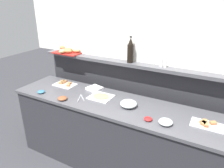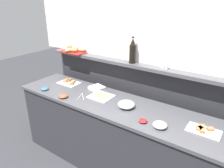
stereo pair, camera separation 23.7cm
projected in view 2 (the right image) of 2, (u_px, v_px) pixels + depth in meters
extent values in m
plane|color=#38383D|center=(137.00, 142.00, 3.14)|extent=(12.00, 12.00, 0.00)
cube|color=#2D2D33|center=(115.00, 138.00, 2.52)|extent=(2.57, 0.59, 0.87)
cube|color=#4C4C51|center=(115.00, 105.00, 2.35)|extent=(2.61, 0.63, 0.03)
cube|color=#2D2D33|center=(136.00, 109.00, 2.83)|extent=(2.65, 0.08, 1.23)
cube|color=#4C4C51|center=(136.00, 64.00, 2.55)|extent=(2.65, 0.22, 0.04)
cube|color=white|center=(142.00, 4.00, 2.34)|extent=(3.25, 0.08, 1.33)
cube|color=silver|center=(204.00, 131.00, 1.85)|extent=(0.29, 0.16, 0.01)
cube|color=#AD7A47|center=(199.00, 128.00, 1.87)|extent=(0.07, 0.06, 0.01)
cube|color=#B24738|center=(200.00, 128.00, 1.86)|extent=(0.07, 0.06, 0.01)
cube|color=#AD7A47|center=(200.00, 127.00, 1.86)|extent=(0.07, 0.06, 0.01)
cube|color=#AD7A47|center=(210.00, 130.00, 1.85)|extent=(0.07, 0.06, 0.01)
cube|color=#B24738|center=(210.00, 129.00, 1.85)|extent=(0.07, 0.06, 0.01)
cube|color=#AD7A47|center=(210.00, 128.00, 1.84)|extent=(0.07, 0.06, 0.01)
cube|color=#AD7A47|center=(199.00, 130.00, 1.85)|extent=(0.05, 0.06, 0.01)
cube|color=#B24738|center=(200.00, 129.00, 1.85)|extent=(0.05, 0.06, 0.01)
cube|color=#AD7A47|center=(200.00, 128.00, 1.84)|extent=(0.05, 0.06, 0.01)
cube|color=#AD7A47|center=(202.00, 128.00, 1.88)|extent=(0.05, 0.06, 0.01)
cube|color=#B24738|center=(202.00, 127.00, 1.88)|extent=(0.05, 0.06, 0.01)
cube|color=#AD7A47|center=(202.00, 126.00, 1.87)|extent=(0.05, 0.06, 0.01)
cube|color=#AD7A47|center=(202.00, 131.00, 1.83)|extent=(0.05, 0.07, 0.01)
cube|color=#B24738|center=(202.00, 131.00, 1.82)|extent=(0.05, 0.07, 0.01)
cube|color=#AD7A47|center=(202.00, 130.00, 1.82)|extent=(0.05, 0.07, 0.01)
cube|color=white|center=(69.00, 83.00, 2.89)|extent=(0.29, 0.20, 0.01)
cube|color=#AD7A47|center=(73.00, 82.00, 2.88)|extent=(0.04, 0.06, 0.01)
cube|color=#B24738|center=(73.00, 82.00, 2.88)|extent=(0.04, 0.06, 0.01)
cube|color=#AD7A47|center=(73.00, 81.00, 2.88)|extent=(0.04, 0.06, 0.01)
cube|color=#AD7A47|center=(65.00, 82.00, 2.90)|extent=(0.06, 0.05, 0.01)
cube|color=#B24738|center=(65.00, 81.00, 2.90)|extent=(0.06, 0.05, 0.01)
cube|color=#AD7A47|center=(65.00, 81.00, 2.90)|extent=(0.06, 0.05, 0.01)
cube|color=#AD7A47|center=(68.00, 81.00, 2.92)|extent=(0.07, 0.07, 0.01)
cube|color=#B24738|center=(68.00, 81.00, 2.92)|extent=(0.07, 0.07, 0.01)
cube|color=#AD7A47|center=(68.00, 80.00, 2.92)|extent=(0.07, 0.07, 0.01)
cube|color=#AD7A47|center=(70.00, 80.00, 2.96)|extent=(0.04, 0.06, 0.01)
cube|color=#B24738|center=(70.00, 80.00, 2.95)|extent=(0.04, 0.06, 0.01)
cube|color=#AD7A47|center=(70.00, 79.00, 2.95)|extent=(0.04, 0.06, 0.01)
cube|color=#AD7A47|center=(72.00, 84.00, 2.82)|extent=(0.06, 0.07, 0.01)
cube|color=#B24738|center=(72.00, 84.00, 2.82)|extent=(0.06, 0.07, 0.01)
cube|color=#AD7A47|center=(72.00, 83.00, 2.82)|extent=(0.06, 0.07, 0.01)
cube|color=#AD7A47|center=(67.00, 80.00, 2.97)|extent=(0.07, 0.06, 0.01)
cube|color=#B24738|center=(67.00, 79.00, 2.96)|extent=(0.07, 0.06, 0.01)
cube|color=#AD7A47|center=(67.00, 79.00, 2.96)|extent=(0.07, 0.06, 0.01)
cube|color=white|center=(101.00, 96.00, 2.49)|extent=(0.27, 0.24, 0.01)
ellipsoid|color=#E5C666|center=(101.00, 96.00, 2.49)|extent=(0.20, 0.17, 0.01)
ellipsoid|color=silver|center=(160.00, 125.00, 1.90)|extent=(0.13, 0.13, 0.05)
ellipsoid|color=#E5CC66|center=(160.00, 126.00, 1.90)|extent=(0.10, 0.10, 0.03)
ellipsoid|color=silver|center=(126.00, 104.00, 2.24)|extent=(0.18, 0.18, 0.07)
ellipsoid|color=#F28C4C|center=(126.00, 106.00, 2.25)|extent=(0.14, 0.14, 0.04)
ellipsoid|color=red|center=(143.00, 121.00, 1.98)|extent=(0.08, 0.08, 0.03)
ellipsoid|color=brown|center=(63.00, 96.00, 2.47)|extent=(0.11, 0.11, 0.04)
ellipsoid|color=teal|center=(45.00, 89.00, 2.68)|extent=(0.09, 0.09, 0.03)
cylinder|color=#B7BABF|center=(83.00, 96.00, 2.49)|extent=(0.14, 0.13, 0.01)
cylinder|color=#B7BABF|center=(80.00, 96.00, 2.49)|extent=(0.08, 0.17, 0.01)
sphere|color=#B7BABF|center=(82.00, 93.00, 2.57)|extent=(0.01, 0.01, 0.01)
cube|color=white|center=(97.00, 88.00, 2.71)|extent=(0.21, 0.21, 0.03)
cylinder|color=black|center=(132.00, 54.00, 2.49)|extent=(0.08, 0.08, 0.22)
cone|color=black|center=(133.00, 42.00, 2.44)|extent=(0.06, 0.06, 0.08)
cylinder|color=black|center=(133.00, 37.00, 2.42)|extent=(0.03, 0.03, 0.02)
cylinder|color=white|center=(163.00, 65.00, 2.32)|extent=(0.03, 0.03, 0.08)
cylinder|color=#B7BABF|center=(163.00, 62.00, 2.30)|extent=(0.03, 0.03, 0.01)
cylinder|color=white|center=(167.00, 66.00, 2.30)|extent=(0.03, 0.03, 0.08)
cylinder|color=#B7BABF|center=(167.00, 62.00, 2.28)|extent=(0.03, 0.03, 0.01)
cube|color=#B2231E|center=(74.00, 51.00, 3.04)|extent=(0.40, 0.26, 0.02)
ellipsoid|color=#AD7A47|center=(70.00, 46.00, 3.16)|extent=(0.10, 0.11, 0.07)
ellipsoid|color=#AD7A47|center=(73.00, 50.00, 2.98)|extent=(0.17, 0.11, 0.06)
ellipsoid|color=#AD7A47|center=(73.00, 49.00, 3.03)|extent=(0.13, 0.17, 0.05)
ellipsoid|color=tan|center=(82.00, 50.00, 2.99)|extent=(0.13, 0.11, 0.06)
ellipsoid|color=#B7844C|center=(84.00, 49.00, 3.03)|extent=(0.13, 0.11, 0.06)
ellipsoid|color=tan|center=(69.00, 50.00, 2.98)|extent=(0.09, 0.15, 0.06)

